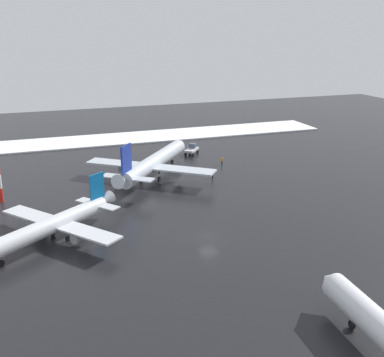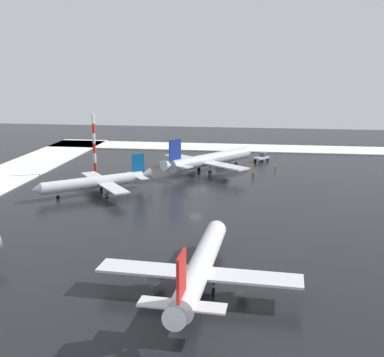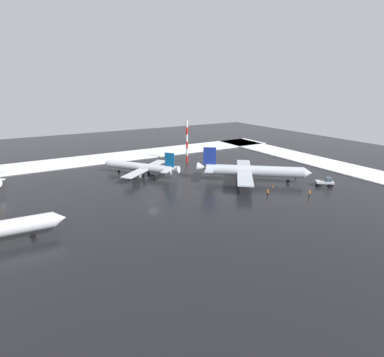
{
  "view_description": "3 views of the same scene",
  "coord_description": "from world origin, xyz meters",
  "px_view_note": "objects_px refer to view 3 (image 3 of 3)",
  "views": [
    {
      "loc": [
        60.72,
        -23.78,
        30.04
      ],
      "look_at": [
        -17.64,
        3.52,
        3.32
      ],
      "focal_mm": 45.0,
      "sensor_mm": 36.0,
      "label": 1
    },
    {
      "loc": [
        90.53,
        11.68,
        27.29
      ],
      "look_at": [
        -10.67,
        -2.17,
        2.81
      ],
      "focal_mm": 45.0,
      "sensor_mm": 36.0,
      "label": 2
    },
    {
      "loc": [
        25.51,
        62.27,
        26.44
      ],
      "look_at": [
        -11.08,
        -0.57,
        3.87
      ],
      "focal_mm": 28.0,
      "sensor_mm": 36.0,
      "label": 3
    }
  ],
  "objects_px": {
    "ground_crew_mid_apron": "(268,192)",
    "antenna_mast": "(187,142)",
    "airplane_distant_tail": "(251,171)",
    "ground_crew_beside_wing": "(296,175)",
    "pushback_tug": "(326,182)",
    "airplane_parked_starboard": "(141,167)",
    "traffic_cone_mid_line": "(273,186)",
    "ground_crew_near_tug": "(310,193)",
    "traffic_cone_near_nose": "(263,174)"
  },
  "relations": [
    {
      "from": "traffic_cone_mid_line",
      "to": "antenna_mast",
      "type": "bearing_deg",
      "value": -79.48
    },
    {
      "from": "airplane_distant_tail",
      "to": "pushback_tug",
      "type": "height_order",
      "value": "airplane_distant_tail"
    },
    {
      "from": "airplane_parked_starboard",
      "to": "traffic_cone_mid_line",
      "type": "bearing_deg",
      "value": -174.49
    },
    {
      "from": "ground_crew_beside_wing",
      "to": "ground_crew_near_tug",
      "type": "xyz_separation_m",
      "value": [
        9.27,
        12.41,
        0.0
      ]
    },
    {
      "from": "traffic_cone_mid_line",
      "to": "airplane_parked_starboard",
      "type": "bearing_deg",
      "value": -46.82
    },
    {
      "from": "airplane_distant_tail",
      "to": "antenna_mast",
      "type": "distance_m",
      "value": 29.79
    },
    {
      "from": "airplane_parked_starboard",
      "to": "pushback_tug",
      "type": "bearing_deg",
      "value": -169.16
    },
    {
      "from": "airplane_parked_starboard",
      "to": "ground_crew_mid_apron",
      "type": "height_order",
      "value": "airplane_parked_starboard"
    },
    {
      "from": "ground_crew_near_tug",
      "to": "airplane_parked_starboard",
      "type": "bearing_deg",
      "value": -145.79
    },
    {
      "from": "ground_crew_mid_apron",
      "to": "pushback_tug",
      "type": "bearing_deg",
      "value": -35.31
    },
    {
      "from": "pushback_tug",
      "to": "traffic_cone_near_nose",
      "type": "height_order",
      "value": "pushback_tug"
    },
    {
      "from": "pushback_tug",
      "to": "traffic_cone_near_nose",
      "type": "bearing_deg",
      "value": 151.77
    },
    {
      "from": "airplane_parked_starboard",
      "to": "traffic_cone_near_nose",
      "type": "xyz_separation_m",
      "value": [
        -32.72,
        18.75,
        -2.32
      ]
    },
    {
      "from": "ground_crew_beside_wing",
      "to": "ground_crew_mid_apron",
      "type": "distance_m",
      "value": 19.06
    },
    {
      "from": "airplane_distant_tail",
      "to": "airplane_parked_starboard",
      "type": "xyz_separation_m",
      "value": [
        24.93,
        -21.81,
        -0.6
      ]
    },
    {
      "from": "ground_crew_mid_apron",
      "to": "traffic_cone_near_nose",
      "type": "height_order",
      "value": "ground_crew_mid_apron"
    },
    {
      "from": "airplane_parked_starboard",
      "to": "traffic_cone_mid_line",
      "type": "relative_size",
      "value": 40.42
    },
    {
      "from": "pushback_tug",
      "to": "ground_crew_beside_wing",
      "type": "xyz_separation_m",
      "value": [
        1.39,
        -9.0,
        -0.31
      ]
    },
    {
      "from": "pushback_tug",
      "to": "airplane_parked_starboard",
      "type": "bearing_deg",
      "value": 176.76
    },
    {
      "from": "ground_crew_near_tug",
      "to": "traffic_cone_near_nose",
      "type": "height_order",
      "value": "ground_crew_near_tug"
    },
    {
      "from": "pushback_tug",
      "to": "ground_crew_mid_apron",
      "type": "relative_size",
      "value": 2.91
    },
    {
      "from": "ground_crew_near_tug",
      "to": "traffic_cone_near_nose",
      "type": "bearing_deg",
      "value": 167.31
    },
    {
      "from": "pushback_tug",
      "to": "traffic_cone_mid_line",
      "type": "relative_size",
      "value": 9.04
    },
    {
      "from": "ground_crew_mid_apron",
      "to": "antenna_mast",
      "type": "distance_m",
      "value": 40.88
    },
    {
      "from": "pushback_tug",
      "to": "ground_crew_beside_wing",
      "type": "height_order",
      "value": "pushback_tug"
    },
    {
      "from": "airplane_parked_starboard",
      "to": "ground_crew_beside_wing",
      "type": "height_order",
      "value": "airplane_parked_starboard"
    },
    {
      "from": "ground_crew_beside_wing",
      "to": "traffic_cone_near_nose",
      "type": "relative_size",
      "value": 3.11
    },
    {
      "from": "airplane_parked_starboard",
      "to": "ground_crew_beside_wing",
      "type": "xyz_separation_m",
      "value": [
        -38.54,
        26.32,
        -1.62
      ]
    },
    {
      "from": "airplane_parked_starboard",
      "to": "ground_crew_near_tug",
      "type": "bearing_deg",
      "value": 179.41
    },
    {
      "from": "airplane_distant_tail",
      "to": "traffic_cone_mid_line",
      "type": "distance_m",
      "value": 7.67
    },
    {
      "from": "traffic_cone_near_nose",
      "to": "airplane_parked_starboard",
      "type": "bearing_deg",
      "value": -29.82
    },
    {
      "from": "pushback_tug",
      "to": "antenna_mast",
      "type": "relative_size",
      "value": 0.33
    },
    {
      "from": "ground_crew_mid_apron",
      "to": "antenna_mast",
      "type": "xyz_separation_m",
      "value": [
        0.51,
        -40.34,
        6.59
      ]
    },
    {
      "from": "airplane_distant_tail",
      "to": "airplane_parked_starboard",
      "type": "bearing_deg",
      "value": 176.99
    },
    {
      "from": "traffic_cone_mid_line",
      "to": "ground_crew_beside_wing",
      "type": "bearing_deg",
      "value": -168.77
    },
    {
      "from": "ground_crew_near_tug",
      "to": "traffic_cone_mid_line",
      "type": "height_order",
      "value": "ground_crew_near_tug"
    },
    {
      "from": "airplane_parked_starboard",
      "to": "antenna_mast",
      "type": "bearing_deg",
      "value": -107.87
    },
    {
      "from": "ground_crew_near_tug",
      "to": "traffic_cone_mid_line",
      "type": "xyz_separation_m",
      "value": [
        2.39,
        -10.09,
        -0.7
      ]
    },
    {
      "from": "ground_crew_beside_wing",
      "to": "antenna_mast",
      "type": "bearing_deg",
      "value": -84.3
    },
    {
      "from": "ground_crew_mid_apron",
      "to": "antenna_mast",
      "type": "bearing_deg",
      "value": 62.09
    },
    {
      "from": "ground_crew_near_tug",
      "to": "antenna_mast",
      "type": "distance_m",
      "value": 47.34
    },
    {
      "from": "ground_crew_beside_wing",
      "to": "pushback_tug",
      "type": "bearing_deg",
      "value": 75.87
    },
    {
      "from": "pushback_tug",
      "to": "traffic_cone_mid_line",
      "type": "bearing_deg",
      "value": -168.85
    },
    {
      "from": "ground_crew_near_tug",
      "to": "traffic_cone_mid_line",
      "type": "distance_m",
      "value": 10.39
    },
    {
      "from": "ground_crew_mid_apron",
      "to": "traffic_cone_near_nose",
      "type": "relative_size",
      "value": 3.11
    },
    {
      "from": "ground_crew_near_tug",
      "to": "antenna_mast",
      "type": "xyz_separation_m",
      "value": [
        9.06,
        -46.0,
        6.59
      ]
    },
    {
      "from": "airplane_parked_starboard",
      "to": "ground_crew_mid_apron",
      "type": "bearing_deg",
      "value": 174.39
    },
    {
      "from": "ground_crew_mid_apron",
      "to": "ground_crew_near_tug",
      "type": "relative_size",
      "value": 1.0
    },
    {
      "from": "antenna_mast",
      "to": "ground_crew_near_tug",
      "type": "bearing_deg",
      "value": 101.15
    },
    {
      "from": "ground_crew_mid_apron",
      "to": "traffic_cone_mid_line",
      "type": "xyz_separation_m",
      "value": [
        -6.16,
        -4.44,
        -0.7
      ]
    }
  ]
}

